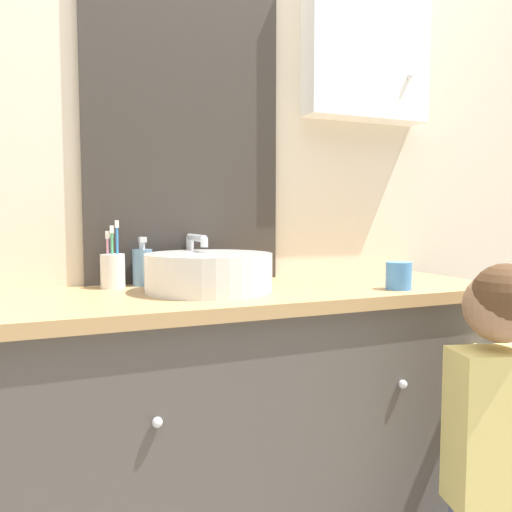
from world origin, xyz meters
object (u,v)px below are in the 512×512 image
object	(u,v)px
sink_basin	(209,271)
soap_dispenser	(142,266)
drinking_cup	(399,276)
child_figure	(497,423)
toothbrush_holder	(113,269)

from	to	relation	value
sink_basin	soap_dispenser	size ratio (longest dim) A/B	2.75
soap_dispenser	drinking_cup	world-z (taller)	soap_dispenser
drinking_cup	child_figure	bearing A→B (deg)	-73.44
toothbrush_holder	soap_dispenser	xyz separation A→B (m)	(0.09, 0.02, 0.00)
soap_dispenser	child_figure	distance (m)	1.05
soap_dispenser	child_figure	xyz separation A→B (m)	(0.75, -0.64, -0.36)
toothbrush_holder	drinking_cup	distance (m)	0.83
sink_basin	drinking_cup	size ratio (longest dim) A/B	5.15
child_figure	drinking_cup	size ratio (longest dim) A/B	12.38
sink_basin	child_figure	xyz separation A→B (m)	(0.60, -0.46, -0.36)
soap_dispenser	sink_basin	bearing A→B (deg)	-49.39
sink_basin	child_figure	bearing A→B (deg)	-37.84
child_figure	drinking_cup	bearing A→B (deg)	106.56
toothbrush_holder	child_figure	distance (m)	1.11
toothbrush_holder	soap_dispenser	world-z (taller)	toothbrush_holder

